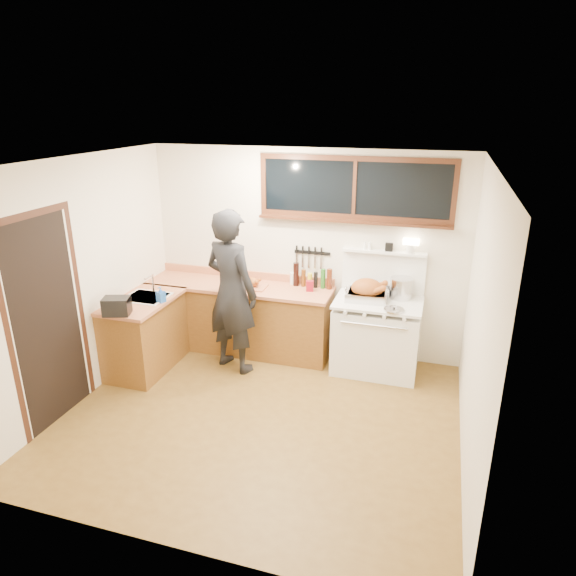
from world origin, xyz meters
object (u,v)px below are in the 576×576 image
(man, at_px, (231,292))
(cutting_board, at_px, (252,284))
(roast_turkey, at_px, (367,291))
(vintage_stove, at_px, (377,334))

(man, bearing_deg, cutting_board, 79.16)
(man, distance_m, roast_turkey, 1.60)
(vintage_stove, relative_size, cutting_board, 4.19)
(vintage_stove, height_order, man, man)
(vintage_stove, height_order, roast_turkey, vintage_stove)
(vintage_stove, distance_m, man, 1.82)
(man, height_order, roast_turkey, man)
(cutting_board, relative_size, roast_turkey, 0.73)
(vintage_stove, xyz_separation_m, roast_turkey, (-0.14, -0.01, 0.54))
(vintage_stove, xyz_separation_m, man, (-1.68, -0.46, 0.52))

